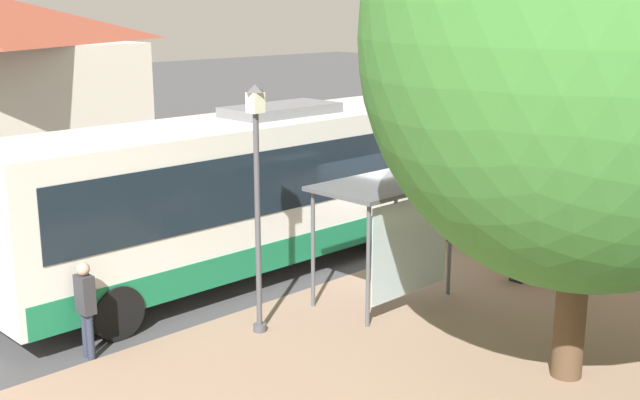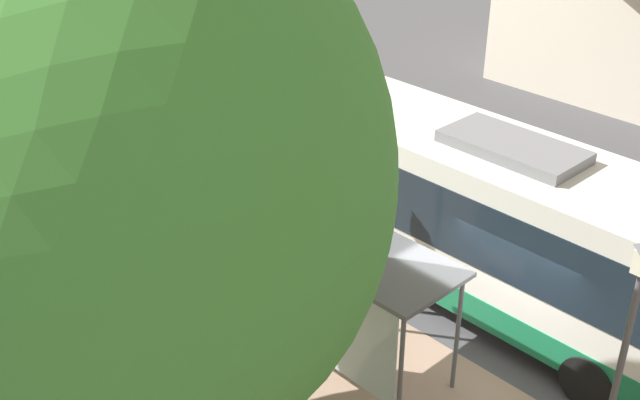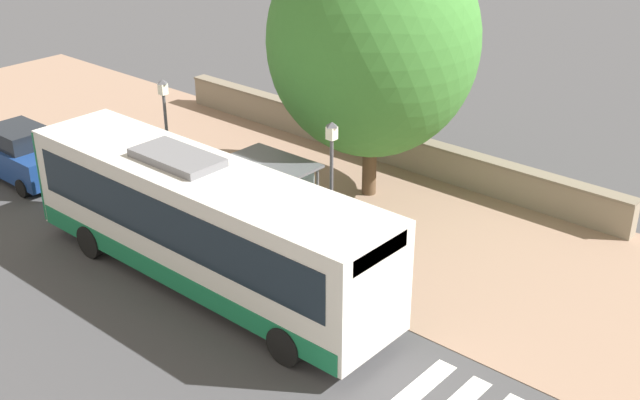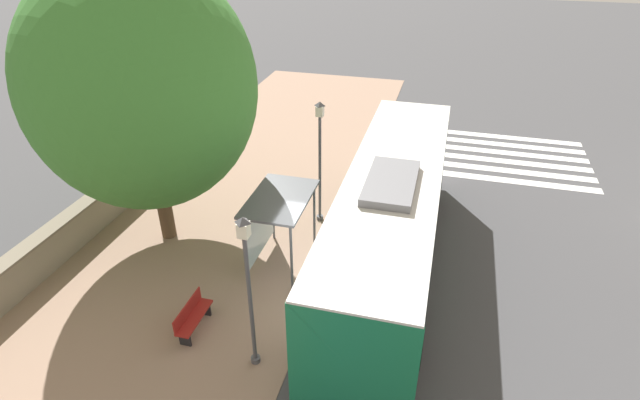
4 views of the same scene
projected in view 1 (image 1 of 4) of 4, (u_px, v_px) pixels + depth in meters
The scene contains 10 objects.
ground_plane at pixel (372, 268), 18.17m from camera, with size 120.00×120.00×0.00m, color #424244.
sidewalk_plaza at pixel (550, 322), 15.04m from camera, with size 9.00×44.00×0.02m.
bus at pixel (252, 188), 17.60m from camera, with size 2.76×11.90×3.65m.
bus_shelter at pixel (390, 205), 15.59m from camera, with size 1.75×2.76×2.44m.
pedestrian at pixel (86, 303), 13.31m from camera, with size 0.34×0.23×1.70m.
bench at pixel (534, 257), 17.44m from camera, with size 0.40×1.46×0.88m.
street_lamp_near at pixel (257, 190), 13.99m from camera, with size 0.28×0.28×4.51m.
street_lamp_far at pixel (477, 147), 18.77m from camera, with size 0.28×0.28×4.33m.
shade_tree at pixel (592, 38), 11.61m from camera, with size 6.82×6.82×9.10m.
parked_car_behind_bus at pixel (525, 169), 24.44m from camera, with size 1.99×4.06×1.92m.
Camera 1 is at (-11.54, 12.92, 5.83)m, focal length 45.00 mm.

